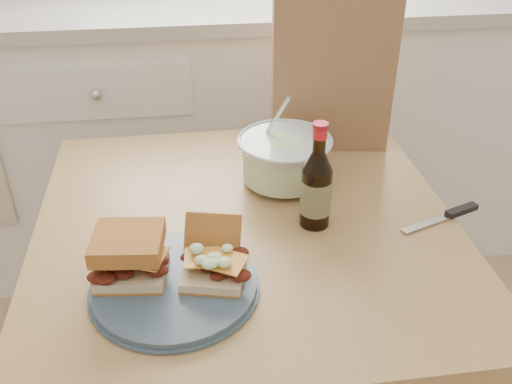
{
  "coord_description": "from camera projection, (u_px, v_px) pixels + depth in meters",
  "views": [
    {
      "loc": [
        -0.24,
        -0.2,
        1.39
      ],
      "look_at": [
        -0.12,
        0.74,
        0.79
      ],
      "focal_mm": 40.0,
      "sensor_mm": 36.0,
      "label": 1
    }
  ],
  "objects": [
    {
      "name": "plate",
      "position": [
        175.0,
        286.0,
        0.99
      ],
      "size": [
        0.29,
        0.29,
        0.02
      ],
      "primitive_type": "cylinder",
      "color": "#3E5264",
      "rests_on": "dining_table"
    },
    {
      "name": "coleslaw_bowl",
      "position": [
        284.0,
        161.0,
        1.28
      ],
      "size": [
        0.21,
        0.21,
        0.21
      ],
      "color": "silver",
      "rests_on": "dining_table"
    },
    {
      "name": "sandwich_right",
      "position": [
        213.0,
        257.0,
        1.0
      ],
      "size": [
        0.12,
        0.16,
        0.09
      ],
      "rotation": [
        0.0,
        0.0,
        -0.24
      ],
      "color": "#CBBB8F",
      "rests_on": "plate"
    },
    {
      "name": "paper_bag",
      "position": [
        330.0,
        66.0,
        1.41
      ],
      "size": [
        0.31,
        0.22,
        0.37
      ],
      "primitive_type": "cube",
      "rotation": [
        0.0,
        0.0,
        -0.14
      ],
      "color": "#8F6545",
      "rests_on": "dining_table"
    },
    {
      "name": "beer_bottle",
      "position": [
        316.0,
        188.0,
        1.12
      ],
      "size": [
        0.06,
        0.06,
        0.23
      ],
      "rotation": [
        0.0,
        0.0,
        -0.42
      ],
      "color": "black",
      "rests_on": "dining_table"
    },
    {
      "name": "dining_table",
      "position": [
        247.0,
        261.0,
        1.23
      ],
      "size": [
        0.86,
        0.86,
        0.71
      ],
      "rotation": [
        0.0,
        0.0,
        0.01
      ],
      "color": "tan",
      "rests_on": "ground"
    },
    {
      "name": "knife",
      "position": [
        453.0,
        214.0,
        1.18
      ],
      "size": [
        0.19,
        0.08,
        0.01
      ],
      "rotation": [
        0.0,
        0.0,
        0.35
      ],
      "color": "silver",
      "rests_on": "dining_table"
    },
    {
      "name": "cabinet_run",
      "position": [
        254.0,
        125.0,
        2.11
      ],
      "size": [
        2.5,
        0.64,
        0.94
      ],
      "color": "white",
      "rests_on": "ground"
    },
    {
      "name": "sandwich_left",
      "position": [
        130.0,
        255.0,
        0.98
      ],
      "size": [
        0.13,
        0.12,
        0.09
      ],
      "rotation": [
        0.0,
        0.0,
        -0.11
      ],
      "color": "#CBBB8F",
      "rests_on": "plate"
    }
  ]
}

